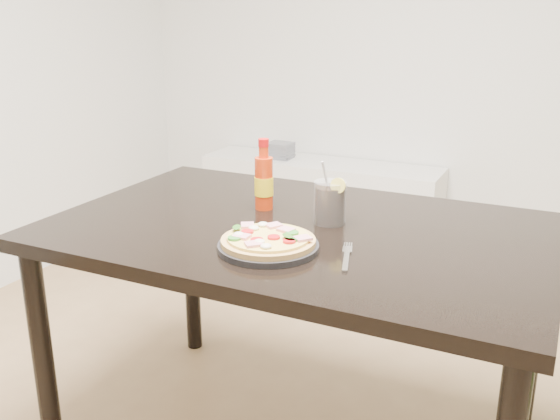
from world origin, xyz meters
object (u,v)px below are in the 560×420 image
at_px(pizza, 268,239).
at_px(fork, 347,255).
at_px(cola_cup, 330,203).
at_px(dining_table, 298,252).
at_px(hot_sauce_bottle, 264,182).
at_px(media_console, 320,203).
at_px(plate, 268,247).

relative_size(pizza, fork, 1.31).
distance_m(cola_cup, fork, 0.27).
height_order(dining_table, hot_sauce_bottle, hot_sauce_bottle).
bearing_deg(media_console, cola_cup, -67.13).
bearing_deg(fork, hot_sauce_bottle, 127.16).
relative_size(hot_sauce_bottle, fork, 1.18).
height_order(dining_table, cola_cup, cola_cup).
xyz_separation_m(plate, pizza, (-0.00, -0.00, 0.02)).
bearing_deg(pizza, fork, 12.37).
bearing_deg(pizza, hot_sauce_bottle, 118.71).
bearing_deg(dining_table, pizza, -87.82).
xyz_separation_m(fork, media_console, (-0.84, 1.90, -0.50)).
distance_m(dining_table, hot_sauce_bottle, 0.25).
relative_size(pizza, hot_sauce_bottle, 1.11).
bearing_deg(fork, cola_cup, 103.64).
bearing_deg(cola_cup, hot_sauce_bottle, 170.83).
xyz_separation_m(dining_table, media_console, (-0.64, 1.74, -0.42)).
distance_m(dining_table, cola_cup, 0.17).
relative_size(plate, hot_sauce_bottle, 1.19).
bearing_deg(dining_table, fork, -38.74).
relative_size(dining_table, cola_cup, 7.66).
bearing_deg(media_console, dining_table, -69.89).
relative_size(dining_table, plate, 5.40).
distance_m(cola_cup, media_console, 1.91).
distance_m(hot_sauce_bottle, cola_cup, 0.24).
height_order(cola_cup, media_console, cola_cup).
bearing_deg(pizza, media_console, 108.32).
xyz_separation_m(pizza, cola_cup, (0.06, 0.27, 0.03)).
distance_m(plate, pizza, 0.02).
bearing_deg(cola_cup, plate, -103.17).
xyz_separation_m(dining_table, pizza, (0.01, -0.21, 0.11)).
relative_size(hot_sauce_bottle, media_console, 0.16).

